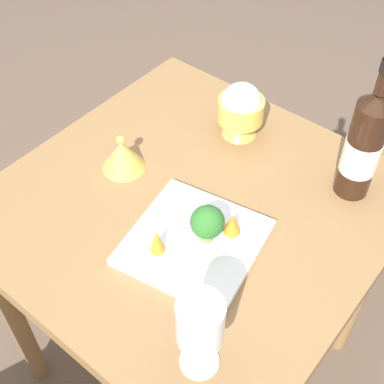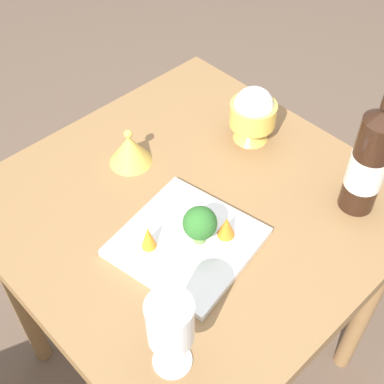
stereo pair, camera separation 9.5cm
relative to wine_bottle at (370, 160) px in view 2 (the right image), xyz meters
name	(u,v)px [view 2 (the right image)]	position (x,y,z in m)	size (l,w,h in m)	color
ground_plane	(192,357)	(-0.25, 0.25, -0.88)	(8.00, 8.00, 0.00)	brown
dining_table	(192,231)	(-0.25, 0.25, -0.23)	(0.80, 0.80, 0.75)	olive
wine_bottle	(370,160)	(0.00, 0.00, 0.00)	(0.08, 0.08, 0.33)	black
wine_glass	(170,323)	(-0.52, 0.01, 0.00)	(0.08, 0.08, 0.18)	white
rice_bowl	(253,114)	(0.00, 0.30, -0.06)	(0.11, 0.11, 0.14)	gold
rice_bowl_lid	(130,149)	(-0.27, 0.44, -0.09)	(0.10, 0.10, 0.09)	gold
serving_plate	(187,242)	(-0.34, 0.17, -0.12)	(0.29, 0.29, 0.02)	white
broccoli_floret	(200,224)	(-0.32, 0.15, -0.07)	(0.07, 0.07, 0.09)	#729E4C
carrot_garnish_left	(148,237)	(-0.40, 0.21, -0.09)	(0.03, 0.03, 0.06)	orange
carrot_garnish_right	(226,227)	(-0.27, 0.13, -0.09)	(0.04, 0.04, 0.05)	orange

